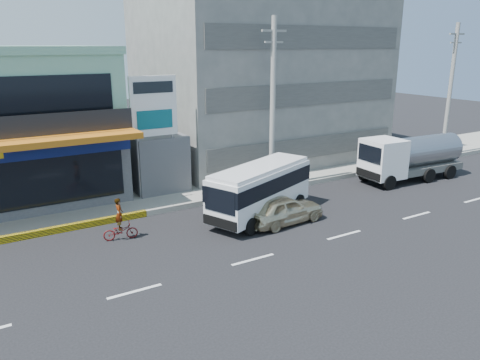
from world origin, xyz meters
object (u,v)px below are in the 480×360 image
at_px(tanker_truck, 409,157).
at_px(concrete_building, 259,65).
at_px(billboard, 154,113).
at_px(satellite_dish, 152,132).
at_px(motorcycle_rider, 120,226).
at_px(minibus, 260,187).
at_px(utility_pole_far, 450,91).
at_px(sedan, 284,209).
at_px(utility_pole_near, 273,105).

bearing_deg(tanker_truck, concrete_building, 115.41).
bearing_deg(tanker_truck, billboard, 163.82).
xyz_separation_m(satellite_dish, motorcycle_rider, (-4.00, -6.17, -2.93)).
distance_m(concrete_building, tanker_truck, 12.60).
xyz_separation_m(billboard, minibus, (3.46, -5.20, -3.32)).
height_order(utility_pole_far, minibus, utility_pole_far).
bearing_deg(motorcycle_rider, sedan, -16.03).
distance_m(billboard, motorcycle_rider, 7.05).
relative_size(satellite_dish, motorcycle_rider, 0.77).
xyz_separation_m(concrete_building, utility_pole_near, (-4.00, -7.60, -1.85)).
bearing_deg(utility_pole_far, motorcycle_rider, -174.35).
bearing_deg(minibus, satellite_dish, 112.90).
bearing_deg(billboard, tanker_truck, -16.18).
bearing_deg(utility_pole_far, concrete_building, 147.65).
relative_size(utility_pole_near, tanker_truck, 1.34).
xyz_separation_m(concrete_building, tanker_truck, (4.87, -10.26, -5.45)).
xyz_separation_m(billboard, motorcycle_rider, (-3.50, -4.37, -4.28)).
distance_m(minibus, tanker_truck, 11.94).
xyz_separation_m(concrete_building, satellite_dish, (-10.00, -4.00, -3.42)).
distance_m(concrete_building, billboard, 12.17).
relative_size(billboard, utility_pole_near, 0.69).
relative_size(utility_pole_far, motorcycle_rider, 5.12).
bearing_deg(minibus, motorcycle_rider, 173.20).
height_order(concrete_building, tanker_truck, concrete_building).
xyz_separation_m(minibus, sedan, (0.54, -1.32, -0.90)).
distance_m(billboard, sedan, 8.74).
distance_m(sedan, motorcycle_rider, 7.80).
height_order(concrete_building, motorcycle_rider, concrete_building).
bearing_deg(concrete_building, utility_pole_far, -32.35).
bearing_deg(sedan, satellite_dish, 18.77).
height_order(concrete_building, utility_pole_near, concrete_building).
distance_m(utility_pole_near, minibus, 5.78).
relative_size(satellite_dish, minibus, 0.22).
relative_size(minibus, tanker_truck, 0.91).
bearing_deg(billboard, concrete_building, 28.92).
height_order(concrete_building, satellite_dish, concrete_building).
relative_size(concrete_building, utility_pole_far, 1.60).
relative_size(satellite_dish, sedan, 0.36).
height_order(satellite_dish, billboard, billboard).
relative_size(satellite_dish, utility_pole_far, 0.15).
bearing_deg(utility_pole_far, sedan, -165.67).
relative_size(billboard, tanker_truck, 0.93).
relative_size(billboard, sedan, 1.66).
bearing_deg(concrete_building, motorcycle_rider, -144.00).
height_order(sedan, motorcycle_rider, motorcycle_rider).
distance_m(concrete_building, utility_pole_near, 8.79).
bearing_deg(sedan, motorcycle_rider, 69.95).
xyz_separation_m(sedan, tanker_truck, (11.38, 2.06, 0.84)).
xyz_separation_m(billboard, utility_pole_far, (22.50, -1.80, 0.22)).
xyz_separation_m(minibus, tanker_truck, (11.92, 0.74, -0.06)).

